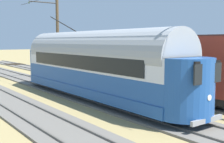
% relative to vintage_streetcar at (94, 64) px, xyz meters
% --- Properties ---
extents(ground_plane, '(220.00, 220.00, 0.00)m').
position_rel_vintage_streetcar_xyz_m(ground_plane, '(0.00, 1.40, -2.26)').
color(ground_plane, '#9E8956').
extents(track_streetcar_siding, '(2.80, 80.00, 0.18)m').
position_rel_vintage_streetcar_xyz_m(track_streetcar_siding, '(-4.57, 1.09, -2.20)').
color(track_streetcar_siding, '#666059').
rests_on(track_streetcar_siding, ground).
extents(track_adjacent_siding, '(2.80, 80.00, 0.18)m').
position_rel_vintage_streetcar_xyz_m(track_adjacent_siding, '(0.00, 1.09, -2.20)').
color(track_adjacent_siding, '#666059').
rests_on(track_adjacent_siding, ground).
extents(track_third_siding, '(2.80, 80.00, 0.18)m').
position_rel_vintage_streetcar_xyz_m(track_third_siding, '(4.57, 1.09, -2.20)').
color(track_third_siding, '#666059').
rests_on(track_third_siding, ground).
extents(vintage_streetcar, '(2.65, 16.69, 5.40)m').
position_rel_vintage_streetcar_xyz_m(vintage_streetcar, '(0.00, 0.00, 0.00)').
color(vintage_streetcar, '#1E4C93').
rests_on(vintage_streetcar, ground).
extents(boxcar_adjacent, '(2.96, 13.72, 3.85)m').
position_rel_vintage_streetcar_xyz_m(boxcar_adjacent, '(-4.57, 0.44, -0.09)').
color(boxcar_adjacent, maroon).
rests_on(boxcar_adjacent, ground).
extents(catenary_pole_foreground, '(2.98, 0.28, 7.63)m').
position_rel_vintage_streetcar_xyz_m(catenary_pole_foreground, '(-2.68, -10.58, 1.73)').
color(catenary_pole_foreground, '#4C3D28').
rests_on(catenary_pole_foreground, ground).
extents(switch_stand, '(0.50, 0.30, 1.24)m').
position_rel_vintage_streetcar_xyz_m(switch_stand, '(-6.13, -6.77, -1.56)').
color(switch_stand, black).
rests_on(switch_stand, ground).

